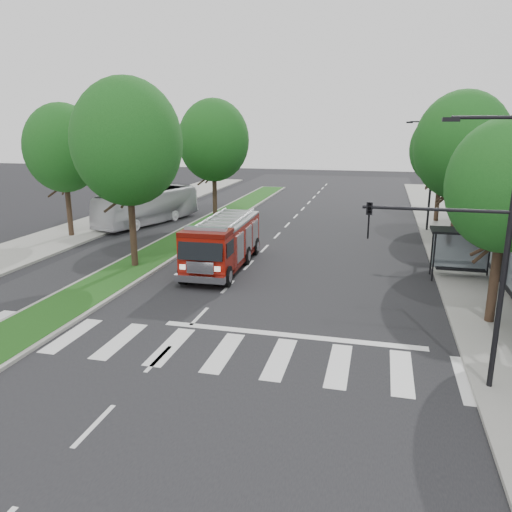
# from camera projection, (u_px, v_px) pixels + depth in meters

# --- Properties ---
(ground) EXTENTS (140.00, 140.00, 0.00)m
(ground) POSITION_uv_depth(u_px,v_px,m) (199.00, 316.00, 20.70)
(ground) COLOR black
(ground) RESTS_ON ground
(sidewalk_right) EXTENTS (5.00, 80.00, 0.15)m
(sidewalk_right) POSITION_uv_depth(u_px,v_px,m) (480.00, 269.00, 27.14)
(sidewalk_right) COLOR gray
(sidewalk_right) RESTS_ON ground
(sidewalk_left) EXTENTS (5.00, 80.00, 0.15)m
(sidewalk_left) POSITION_uv_depth(u_px,v_px,m) (48.00, 242.00, 33.45)
(sidewalk_left) COLOR gray
(sidewalk_left) RESTS_ON ground
(median) EXTENTS (3.00, 50.00, 0.15)m
(median) POSITION_uv_depth(u_px,v_px,m) (207.00, 225.00, 38.97)
(median) COLOR gray
(median) RESTS_ON ground
(bus_shelter) EXTENTS (3.20, 1.60, 2.61)m
(bus_shelter) POSITION_uv_depth(u_px,v_px,m) (463.00, 240.00, 25.21)
(bus_shelter) COLOR black
(bus_shelter) RESTS_ON ground
(tree_right_near) EXTENTS (4.40, 4.40, 8.05)m
(tree_right_near) POSITION_uv_depth(u_px,v_px,m) (506.00, 186.00, 18.48)
(tree_right_near) COLOR black
(tree_right_near) RESTS_ON ground
(tree_right_mid) EXTENTS (5.60, 5.60, 9.72)m
(tree_right_mid) POSITION_uv_depth(u_px,v_px,m) (462.00, 146.00, 29.49)
(tree_right_mid) COLOR black
(tree_right_mid) RESTS_ON ground
(tree_right_far) EXTENTS (5.00, 5.00, 8.73)m
(tree_right_far) POSITION_uv_depth(u_px,v_px,m) (442.00, 149.00, 39.03)
(tree_right_far) COLOR black
(tree_right_far) RESTS_ON ground
(tree_median_near) EXTENTS (5.80, 5.80, 10.16)m
(tree_median_near) POSITION_uv_depth(u_px,v_px,m) (127.00, 142.00, 25.99)
(tree_median_near) COLOR black
(tree_median_near) RESTS_ON ground
(tree_median_far) EXTENTS (5.60, 5.60, 9.72)m
(tree_median_far) POSITION_uv_depth(u_px,v_px,m) (214.00, 140.00, 39.21)
(tree_median_far) COLOR black
(tree_median_far) RESTS_ON ground
(tree_left_mid) EXTENTS (5.20, 5.20, 9.16)m
(tree_left_mid) POSITION_uv_depth(u_px,v_px,m) (63.00, 148.00, 33.66)
(tree_left_mid) COLOR black
(tree_left_mid) RESTS_ON ground
(streetlight_right_near) EXTENTS (4.08, 0.22, 8.00)m
(streetlight_right_near) POSITION_uv_depth(u_px,v_px,m) (474.00, 237.00, 13.98)
(streetlight_right_near) COLOR black
(streetlight_right_near) RESTS_ON ground
(streetlight_right_far) EXTENTS (2.11, 0.20, 8.00)m
(streetlight_right_far) POSITION_uv_depth(u_px,v_px,m) (430.00, 171.00, 35.90)
(streetlight_right_far) COLOR black
(streetlight_right_far) RESTS_ON ground
(fire_engine) EXTENTS (2.77, 8.39, 2.89)m
(fire_engine) POSITION_uv_depth(u_px,v_px,m) (223.00, 243.00, 27.40)
(fire_engine) COLOR #4F0904
(fire_engine) RESTS_ON ground
(city_bus) EXTENTS (5.03, 10.34, 2.81)m
(city_bus) POSITION_uv_depth(u_px,v_px,m) (148.00, 206.00, 39.70)
(city_bus) COLOR silver
(city_bus) RESTS_ON ground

